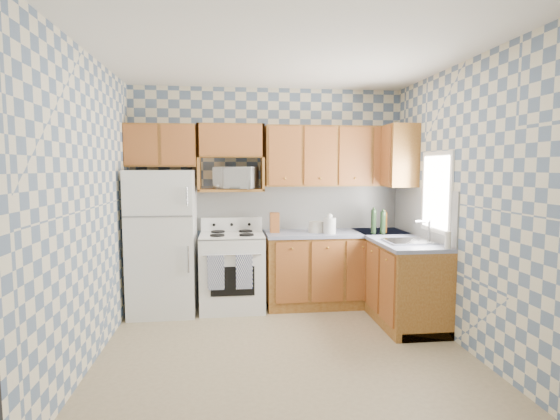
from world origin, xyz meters
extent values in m
plane|color=#887657|center=(0.00, 0.00, 0.00)|extent=(3.40, 3.40, 0.00)
cube|color=slate|center=(0.00, 1.60, 1.35)|extent=(3.40, 0.02, 2.70)
cube|color=slate|center=(1.70, 0.00, 1.35)|extent=(0.02, 3.20, 2.70)
cube|color=silver|center=(0.40, 1.59, 1.20)|extent=(2.60, 0.02, 0.56)
cube|color=silver|center=(1.69, 0.80, 1.20)|extent=(0.02, 1.60, 0.56)
cube|color=silver|center=(-1.27, 1.25, 0.84)|extent=(0.75, 0.70, 1.68)
cube|color=silver|center=(-0.47, 1.28, 0.45)|extent=(0.76, 0.65, 0.90)
cube|color=silver|center=(-0.47, 1.28, 0.91)|extent=(0.76, 0.65, 0.02)
cube|color=silver|center=(-0.47, 1.55, 1.00)|extent=(0.76, 0.08, 0.17)
cube|color=navy|center=(-0.66, 0.93, 0.53)|extent=(0.19, 0.02, 0.40)
cube|color=navy|center=(-0.34, 0.93, 0.53)|extent=(0.19, 0.02, 0.40)
cube|color=brown|center=(0.82, 1.30, 0.44)|extent=(1.75, 0.60, 0.88)
cube|color=brown|center=(1.40, 0.80, 0.44)|extent=(0.60, 1.60, 0.88)
cube|color=gray|center=(0.82, 1.30, 0.90)|extent=(1.77, 0.63, 0.04)
cube|color=gray|center=(1.40, 0.80, 0.90)|extent=(0.63, 1.60, 0.04)
cube|color=brown|center=(0.82, 1.44, 1.85)|extent=(1.75, 0.33, 0.74)
cube|color=brown|center=(-1.29, 1.44, 1.97)|extent=(0.82, 0.33, 0.50)
cube|color=brown|center=(1.53, 1.25, 1.85)|extent=(0.33, 0.70, 0.74)
cube|color=brown|center=(-0.47, 1.44, 1.44)|extent=(0.80, 0.33, 0.03)
imported|color=silver|center=(-0.41, 1.44, 1.58)|extent=(0.57, 0.47, 0.27)
cube|color=#B7B7BC|center=(1.40, 0.45, 0.93)|extent=(0.48, 0.40, 0.03)
cube|color=white|center=(1.69, 0.45, 1.45)|extent=(0.02, 0.66, 0.86)
cylinder|color=black|center=(1.22, 1.09, 1.07)|extent=(0.06, 0.06, 0.29)
cylinder|color=black|center=(1.32, 1.04, 1.06)|extent=(0.06, 0.06, 0.27)
cylinder|color=#4C2607|center=(1.37, 1.13, 1.05)|extent=(0.06, 0.06, 0.25)
cube|color=brown|center=(0.05, 1.32, 1.04)|extent=(0.11, 0.11, 0.24)
cylinder|color=silver|center=(0.70, 1.14, 1.01)|extent=(0.15, 0.15, 0.19)
cylinder|color=beige|center=(1.62, 0.05, 1.01)|extent=(0.06, 0.06, 0.17)
camera|label=1|loc=(-0.50, -3.94, 1.71)|focal=28.00mm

